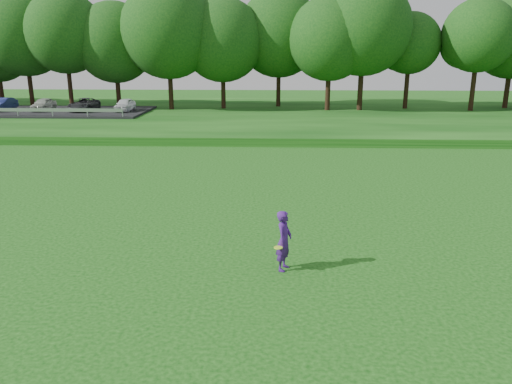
{
  "coord_description": "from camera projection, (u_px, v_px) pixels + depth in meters",
  "views": [
    {
      "loc": [
        0.53,
        -14.87,
        6.44
      ],
      "look_at": [
        -0.19,
        3.14,
        1.3
      ],
      "focal_mm": 35.0,
      "sensor_mm": 36.0,
      "label": 1
    }
  ],
  "objects": [
    {
      "name": "parking_lot",
      "position": [
        23.0,
        108.0,
        48.24
      ],
      "size": [
        24.0,
        9.0,
        1.38
      ],
      "color": "black",
      "rests_on": "berm"
    },
    {
      "name": "ground",
      "position": [
        258.0,
        257.0,
        16.08
      ],
      "size": [
        140.0,
        140.0,
        0.0
      ],
      "primitive_type": "plane",
      "color": "#0D400C",
      "rests_on": "ground"
    },
    {
      "name": "walking_path",
      "position": [
        268.0,
        144.0,
        35.29
      ],
      "size": [
        130.0,
        1.6,
        0.04
      ],
      "primitive_type": "cube",
      "color": "gray",
      "rests_on": "ground"
    },
    {
      "name": "treeline",
      "position": [
        272.0,
        33.0,
        50.37
      ],
      "size": [
        104.0,
        7.0,
        15.0
      ],
      "primitive_type": null,
      "color": "#0E3E11",
      "rests_on": "berm"
    },
    {
      "name": "woman",
      "position": [
        284.0,
        241.0,
        14.96
      ],
      "size": [
        0.64,
        0.82,
        1.86
      ],
      "color": "#441A75",
      "rests_on": "ground"
    },
    {
      "name": "berm",
      "position": [
        270.0,
        115.0,
        48.66
      ],
      "size": [
        130.0,
        30.0,
        0.6
      ],
      "primitive_type": "cube",
      "color": "#0D400C",
      "rests_on": "ground"
    }
  ]
}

